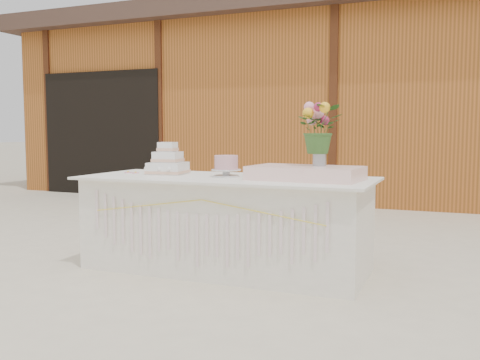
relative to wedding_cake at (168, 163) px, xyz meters
name	(u,v)px	position (x,y,z in m)	size (l,w,h in m)	color
ground	(226,269)	(0.60, -0.09, -0.86)	(80.00, 80.00, 0.00)	beige
barn	(356,102)	(0.59, 5.90, 0.81)	(12.60, 4.60, 3.30)	#A95923
cake_table	(226,223)	(0.60, -0.10, -0.48)	(2.40, 1.00, 0.77)	white
wedding_cake	(168,163)	(0.00, 0.00, 0.00)	(0.35, 0.35, 0.28)	white
pink_cake_stand	(226,165)	(0.59, -0.07, 0.00)	(0.25, 0.25, 0.18)	silver
satin_runner	(306,173)	(1.27, -0.09, -0.04)	(0.84, 0.49, 0.11)	#FFD7CD
flower_vase	(320,157)	(1.36, -0.03, 0.08)	(0.11, 0.11, 0.14)	#AAABAF
bouquet	(320,123)	(1.36, -0.03, 0.34)	(0.34, 0.29, 0.38)	#325A24
loose_flowers	(136,172)	(-0.35, 0.03, -0.09)	(0.13, 0.32, 0.02)	pink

